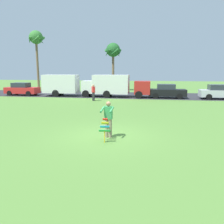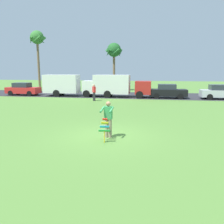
{
  "view_description": "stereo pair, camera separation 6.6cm",
  "coord_description": "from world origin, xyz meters",
  "px_view_note": "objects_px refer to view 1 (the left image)",
  "views": [
    {
      "loc": [
        2.16,
        -10.64,
        3.15
      ],
      "look_at": [
        0.2,
        0.73,
        1.05
      ],
      "focal_mm": 36.77,
      "sensor_mm": 36.0,
      "label": 1
    },
    {
      "loc": [
        2.23,
        -10.63,
        3.15
      ],
      "look_at": [
        0.2,
        0.73,
        1.05
      ],
      "focal_mm": 36.77,
      "sensor_mm": 36.0,
      "label": 2
    }
  ],
  "objects_px": {
    "parked_car_black": "(167,91)",
    "parked_truck_red_cab": "(118,85)",
    "person_kite_flyer": "(108,118)",
    "parked_car_silver": "(219,92)",
    "kite_held": "(105,127)",
    "palm_tree_right_near": "(113,52)",
    "palm_tree_left_near": "(36,40)",
    "parked_car_red": "(22,89)",
    "parked_truck_white_box": "(67,85)",
    "person_walker_near": "(93,92)"
  },
  "relations": [
    {
      "from": "palm_tree_left_near",
      "to": "person_walker_near",
      "type": "bearing_deg",
      "value": -43.97
    },
    {
      "from": "parked_car_black",
      "to": "parked_truck_red_cab",
      "type": "bearing_deg",
      "value": 180.0
    },
    {
      "from": "person_kite_flyer",
      "to": "parked_car_silver",
      "type": "xyz_separation_m",
      "value": [
        9.34,
        16.58,
        -0.18
      ]
    },
    {
      "from": "palm_tree_left_near",
      "to": "palm_tree_right_near",
      "type": "relative_size",
      "value": 1.29
    },
    {
      "from": "parked_truck_white_box",
      "to": "palm_tree_right_near",
      "type": "height_order",
      "value": "palm_tree_right_near"
    },
    {
      "from": "palm_tree_left_near",
      "to": "palm_tree_right_near",
      "type": "xyz_separation_m",
      "value": [
        12.24,
        0.43,
        -1.91
      ]
    },
    {
      "from": "parked_car_black",
      "to": "palm_tree_right_near",
      "type": "bearing_deg",
      "value": 132.31
    },
    {
      "from": "parked_truck_red_cab",
      "to": "parked_car_black",
      "type": "distance_m",
      "value": 5.71
    },
    {
      "from": "person_kite_flyer",
      "to": "parked_car_red",
      "type": "distance_m",
      "value": 21.95
    },
    {
      "from": "person_kite_flyer",
      "to": "parked_car_black",
      "type": "relative_size",
      "value": 0.41
    },
    {
      "from": "parked_car_red",
      "to": "parked_car_black",
      "type": "height_order",
      "value": "same"
    },
    {
      "from": "person_kite_flyer",
      "to": "kite_held",
      "type": "bearing_deg",
      "value": -93.06
    },
    {
      "from": "person_walker_near",
      "to": "parked_truck_white_box",
      "type": "bearing_deg",
      "value": 138.48
    },
    {
      "from": "parked_car_black",
      "to": "parked_car_silver",
      "type": "height_order",
      "value": "same"
    },
    {
      "from": "parked_car_silver",
      "to": "parked_car_black",
      "type": "bearing_deg",
      "value": 179.99
    },
    {
      "from": "parked_car_black",
      "to": "palm_tree_right_near",
      "type": "xyz_separation_m",
      "value": [
        -7.68,
        8.43,
        5.15
      ]
    },
    {
      "from": "parked_car_red",
      "to": "parked_car_silver",
      "type": "bearing_deg",
      "value": -0.0
    },
    {
      "from": "kite_held",
      "to": "palm_tree_right_near",
      "type": "height_order",
      "value": "palm_tree_right_near"
    },
    {
      "from": "parked_car_black",
      "to": "palm_tree_left_near",
      "type": "bearing_deg",
      "value": 158.1
    },
    {
      "from": "parked_car_red",
      "to": "parked_truck_red_cab",
      "type": "distance_m",
      "value": 12.42
    },
    {
      "from": "person_kite_flyer",
      "to": "parked_truck_red_cab",
      "type": "bearing_deg",
      "value": 96.77
    },
    {
      "from": "person_kite_flyer",
      "to": "parked_truck_red_cab",
      "type": "distance_m",
      "value": 16.71
    },
    {
      "from": "parked_car_red",
      "to": "parked_car_silver",
      "type": "height_order",
      "value": "same"
    },
    {
      "from": "parked_car_black",
      "to": "parked_car_silver",
      "type": "distance_m",
      "value": 5.63
    },
    {
      "from": "person_kite_flyer",
      "to": "kite_held",
      "type": "height_order",
      "value": "person_kite_flyer"
    },
    {
      "from": "parked_truck_red_cab",
      "to": "palm_tree_right_near",
      "type": "relative_size",
      "value": 0.92
    },
    {
      "from": "parked_car_red",
      "to": "palm_tree_left_near",
      "type": "relative_size",
      "value": 0.45
    },
    {
      "from": "parked_truck_white_box",
      "to": "palm_tree_left_near",
      "type": "bearing_deg",
      "value": 134.8
    },
    {
      "from": "palm_tree_right_near",
      "to": "parked_truck_red_cab",
      "type": "bearing_deg",
      "value": -76.64
    },
    {
      "from": "parked_truck_red_cab",
      "to": "person_walker_near",
      "type": "distance_m",
      "value": 4.31
    },
    {
      "from": "parked_truck_red_cab",
      "to": "palm_tree_left_near",
      "type": "distance_m",
      "value": 17.56
    },
    {
      "from": "person_kite_flyer",
      "to": "palm_tree_left_near",
      "type": "bearing_deg",
      "value": 123.4
    },
    {
      "from": "kite_held",
      "to": "person_kite_flyer",
      "type": "bearing_deg",
      "value": 86.94
    },
    {
      "from": "parked_truck_white_box",
      "to": "parked_truck_red_cab",
      "type": "relative_size",
      "value": 1.01
    },
    {
      "from": "parked_car_black",
      "to": "person_walker_near",
      "type": "relative_size",
      "value": 2.43
    },
    {
      "from": "person_kite_flyer",
      "to": "parked_car_silver",
      "type": "bearing_deg",
      "value": 60.61
    },
    {
      "from": "parked_car_black",
      "to": "person_kite_flyer",
      "type": "bearing_deg",
      "value": -102.6
    },
    {
      "from": "person_walker_near",
      "to": "kite_held",
      "type": "bearing_deg",
      "value": -73.58
    },
    {
      "from": "parked_car_red",
      "to": "kite_held",
      "type": "bearing_deg",
      "value": -50.26
    },
    {
      "from": "parked_car_red",
      "to": "parked_car_black",
      "type": "bearing_deg",
      "value": -0.0
    },
    {
      "from": "kite_held",
      "to": "person_walker_near",
      "type": "distance_m",
      "value": 14.05
    },
    {
      "from": "kite_held",
      "to": "palm_tree_left_near",
      "type": "xyz_separation_m",
      "value": [
        -16.18,
        25.25,
        7.18
      ]
    },
    {
      "from": "parked_car_silver",
      "to": "palm_tree_left_near",
      "type": "height_order",
      "value": "palm_tree_left_near"
    },
    {
      "from": "parked_truck_red_cab",
      "to": "person_kite_flyer",
      "type": "bearing_deg",
      "value": -83.23
    },
    {
      "from": "palm_tree_left_near",
      "to": "parked_car_black",
      "type": "bearing_deg",
      "value": -21.9
    },
    {
      "from": "person_kite_flyer",
      "to": "parked_car_black",
      "type": "xyz_separation_m",
      "value": [
        3.71,
        16.58,
        -0.18
      ]
    },
    {
      "from": "palm_tree_right_near",
      "to": "parked_car_red",
      "type": "bearing_deg",
      "value": -140.96
    },
    {
      "from": "parked_car_red",
      "to": "parked_truck_white_box",
      "type": "relative_size",
      "value": 0.62
    },
    {
      "from": "parked_car_red",
      "to": "parked_truck_white_box",
      "type": "distance_m",
      "value": 6.14
    },
    {
      "from": "parked_truck_white_box",
      "to": "parked_truck_red_cab",
      "type": "height_order",
      "value": "same"
    }
  ]
}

